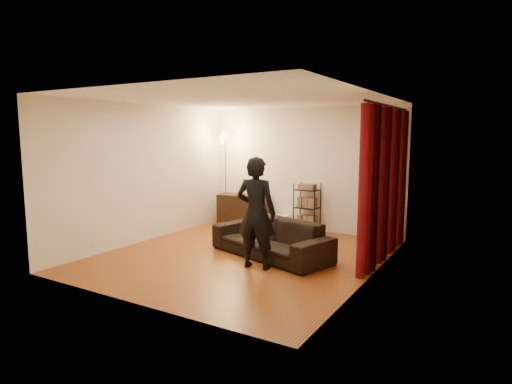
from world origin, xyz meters
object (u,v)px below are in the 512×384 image
Objects in this scene: media_cabinet at (244,210)px; storage_boxes at (280,222)px; wire_shelf at (307,208)px; sofa at (271,238)px; person at (256,213)px; floor_lamp at (226,178)px.

storage_boxes is at bearing -5.74° from media_cabinet.
media_cabinet is 1.14× the size of wire_shelf.
person is at bearing -63.54° from sofa.
person reaches higher than sofa.
person is 3.35m from media_cabinet.
floor_lamp reaches higher than sofa.
storage_boxes is 0.16× the size of floor_lamp.
floor_lamp is (-1.93, -0.31, 0.58)m from wire_shelf.
sofa is 6.22× the size of storage_boxes.
wire_shelf is at bearing 113.56° from sofa.
floor_lamp is at bearing -164.76° from storage_boxes.
storage_boxes is 1.61m from floor_lamp.
floor_lamp reaches higher than person.
sofa is 2.09× the size of wire_shelf.
sofa is at bearing -58.93° from media_cabinet.
wire_shelf is 0.48× the size of floor_lamp.
media_cabinet is (-1.82, 2.00, 0.03)m from sofa.
media_cabinet is (-1.93, 2.69, -0.53)m from person.
storage_boxes is 0.79m from wire_shelf.
wire_shelf is at bearing 8.98° from floor_lamp.
storage_boxes is at bearing 130.77° from sofa.
storage_boxes is at bearing 15.24° from floor_lamp.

